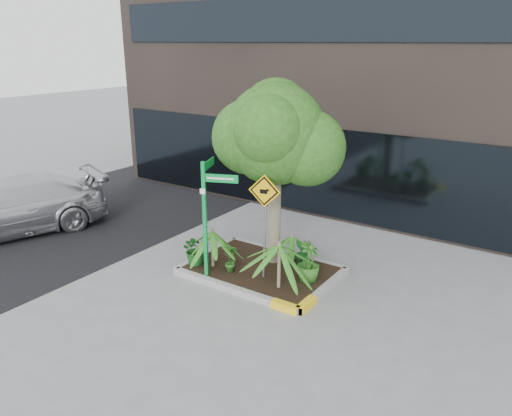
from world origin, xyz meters
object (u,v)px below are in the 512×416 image
Objects in this scene: street_sign_post at (208,209)px; parked_car at (7,207)px; cattle_sign at (265,209)px; tree at (276,134)px.

parked_car is at bearing 166.06° from street_sign_post.
street_sign_post is 1.18× the size of cattle_sign.
tree is 1.66m from cattle_sign.
tree reaches higher than street_sign_post.
street_sign_post is at bearing -119.60° from tree.
parked_car is 2.26× the size of cattle_sign.
street_sign_post is at bearing 29.47° from parked_car.
parked_car is (-7.12, -2.29, -2.37)m from tree.
parked_car is 1.92× the size of street_sign_post.
cattle_sign is (0.26, -0.81, -1.42)m from tree.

